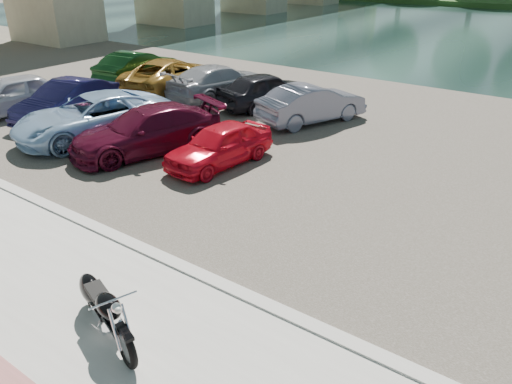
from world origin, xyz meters
TOP-DOWN VIEW (x-y plane):
  - ground at (0.00, 0.00)m, footprint 200.00×200.00m
  - promenade at (0.00, -1.00)m, footprint 60.00×6.00m
  - kerb at (0.00, 2.00)m, footprint 60.00×0.30m
  - parking_lot at (0.00, 11.00)m, footprint 60.00×18.00m
  - motorcycle at (-0.48, -0.09)m, footprint 2.25×1.05m
  - car_0 at (-13.56, 6.01)m, footprint 2.64×4.71m
  - car_1 at (-11.18, 6.84)m, footprint 2.32×4.62m
  - car_2 at (-8.62, 6.11)m, footprint 3.78×5.83m
  - car_3 at (-6.15, 6.23)m, footprint 3.58×5.32m
  - car_4 at (-3.61, 6.76)m, footprint 1.81×3.78m
  - car_5 at (-13.56, 12.51)m, footprint 2.15×4.76m
  - car_6 at (-11.10, 12.31)m, footprint 3.26×5.63m
  - car_7 at (-8.47, 12.59)m, footprint 2.63×5.22m
  - car_8 at (-6.03, 12.67)m, footprint 2.88×4.52m
  - car_9 at (-3.49, 12.03)m, footprint 2.95×4.52m

SIDE VIEW (x-z plane):
  - ground at x=0.00m, z-range 0.00..0.00m
  - parking_lot at x=0.00m, z-range 0.00..0.04m
  - promenade at x=0.00m, z-range 0.00..0.10m
  - kerb at x=0.00m, z-range 0.00..0.14m
  - motorcycle at x=-0.48m, z-range 0.04..1.09m
  - car_4 at x=-3.61m, z-range 0.04..1.28m
  - car_9 at x=-3.49m, z-range 0.04..1.45m
  - car_3 at x=-6.15m, z-range 0.04..1.47m
  - car_8 at x=-6.03m, z-range 0.04..1.47m
  - car_1 at x=-11.18m, z-range 0.04..1.49m
  - car_7 at x=-8.47m, z-range 0.04..1.50m
  - car_6 at x=-11.10m, z-range 0.04..1.52m
  - car_2 at x=-8.62m, z-range 0.04..1.53m
  - car_0 at x=-13.56m, z-range 0.04..1.55m
  - car_5 at x=-13.56m, z-range 0.04..1.55m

